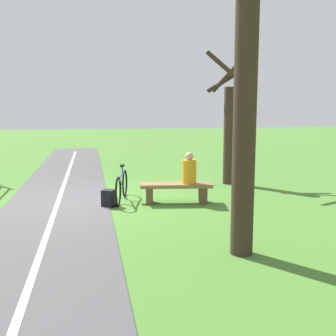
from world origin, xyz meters
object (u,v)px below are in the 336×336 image
backpack (109,198)px  tree_far_left (229,128)px  bench (176,190)px  person_seated (189,170)px  tree_near_bench (244,104)px  bicycle (122,186)px

backpack → tree_far_left: tree_far_left is taller
bench → person_seated: size_ratio=2.36×
tree_far_left → person_seated: bearing=49.9°
backpack → tree_near_bench: tree_near_bench is taller
backpack → tree_near_bench: bearing=115.5°
backpack → tree_near_bench: 4.31m
bench → backpack: size_ratio=4.50×
tree_near_bench → tree_far_left: (-2.01, -5.54, -0.56)m
bicycle → tree_near_bench: size_ratio=0.32×
bench → person_seated: person_seated is taller
backpack → bicycle: bearing=-124.7°
bench → tree_near_bench: bearing=102.2°
person_seated → bicycle: person_seated is taller
bench → person_seated: 0.54m
tree_near_bench → tree_far_left: tree_near_bench is taller
tree_far_left → backpack: bearing=29.9°
bench → tree_far_left: 3.26m
bench → backpack: (1.53, -0.01, -0.13)m
backpack → tree_far_left: (-3.64, -2.10, 1.45)m
bicycle → tree_near_bench: tree_near_bench is taller
bench → bicycle: bearing=-12.0°
tree_near_bench → person_seated: bearing=-93.1°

